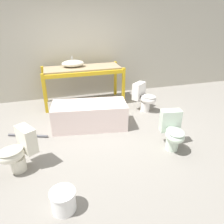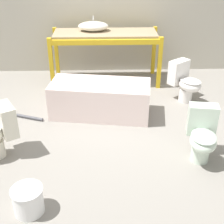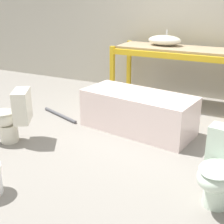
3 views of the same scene
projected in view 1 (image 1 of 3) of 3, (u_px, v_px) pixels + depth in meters
The scene contains 10 objects.
ground_plane at pixel (97, 131), 4.49m from camera, with size 12.00×12.00×0.00m, color gray.
warehouse_wall_rear at pixel (77, 37), 5.66m from camera, with size 10.80×0.08×3.20m.
shelving_rack at pixel (83, 73), 5.48m from camera, with size 2.01×0.78×0.95m.
sink_basin at pixel (73, 63), 5.41m from camera, with size 0.55×0.37×0.25m.
bathtub_main at pixel (90, 114), 4.52m from camera, with size 1.59×0.87×0.53m.
toilet_near at pixel (18, 150), 3.28m from camera, with size 0.64×0.57×0.67m.
toilet_far at pixel (173, 131), 3.80m from camera, with size 0.42×0.60×0.67m.
toilet_extra at pixel (144, 97), 5.24m from camera, with size 0.60×0.64×0.67m.
bucket_white at pixel (63, 200), 2.67m from camera, with size 0.32×0.32×0.29m.
loose_pipe at pixel (28, 136), 4.27m from camera, with size 0.76×0.32×0.05m.
Camera 1 is at (-0.78, -3.82, 2.28)m, focal length 35.00 mm.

